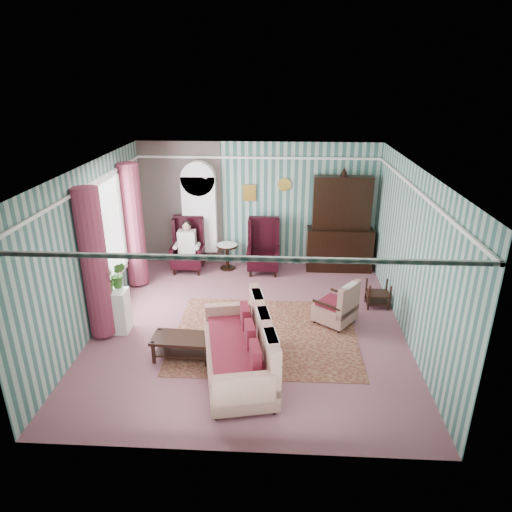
# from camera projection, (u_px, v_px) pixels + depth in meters

# --- Properties ---
(floor) EXTENTS (6.00, 6.00, 0.00)m
(floor) POSITION_uv_depth(u_px,v_px,m) (250.00, 326.00, 8.36)
(floor) COLOR #985864
(floor) RESTS_ON ground
(room_shell) EXTENTS (5.53, 6.02, 2.91)m
(room_shell) POSITION_uv_depth(u_px,v_px,m) (214.00, 218.00, 7.81)
(room_shell) COLOR #39685F
(room_shell) RESTS_ON ground
(bookcase) EXTENTS (0.80, 0.28, 2.24)m
(bookcase) POSITION_uv_depth(u_px,v_px,m) (200.00, 220.00, 10.64)
(bookcase) COLOR silver
(bookcase) RESTS_ON floor
(dresser_hutch) EXTENTS (1.50, 0.56, 2.36)m
(dresser_hutch) POSITION_uv_depth(u_px,v_px,m) (341.00, 221.00, 10.34)
(dresser_hutch) COLOR black
(dresser_hutch) RESTS_ON floor
(wingback_left) EXTENTS (0.76, 0.80, 1.25)m
(wingback_left) POSITION_uv_depth(u_px,v_px,m) (187.00, 245.00, 10.48)
(wingback_left) COLOR black
(wingback_left) RESTS_ON floor
(wingback_right) EXTENTS (0.76, 0.80, 1.25)m
(wingback_right) POSITION_uv_depth(u_px,v_px,m) (263.00, 247.00, 10.39)
(wingback_right) COLOR black
(wingback_right) RESTS_ON floor
(seated_woman) EXTENTS (0.44, 0.40, 1.18)m
(seated_woman) POSITION_uv_depth(u_px,v_px,m) (187.00, 247.00, 10.49)
(seated_woman) COLOR silver
(seated_woman) RESTS_ON floor
(round_side_table) EXTENTS (0.50, 0.50, 0.60)m
(round_side_table) POSITION_uv_depth(u_px,v_px,m) (227.00, 257.00, 10.69)
(round_side_table) COLOR black
(round_side_table) RESTS_ON floor
(nest_table) EXTENTS (0.45, 0.38, 0.54)m
(nest_table) POSITION_uv_depth(u_px,v_px,m) (378.00, 294.00, 8.97)
(nest_table) COLOR black
(nest_table) RESTS_ON floor
(plant_stand) EXTENTS (0.55, 0.35, 0.80)m
(plant_stand) POSITION_uv_depth(u_px,v_px,m) (113.00, 311.00, 8.06)
(plant_stand) COLOR silver
(plant_stand) RESTS_ON floor
(rug) EXTENTS (3.20, 2.60, 0.01)m
(rug) POSITION_uv_depth(u_px,v_px,m) (265.00, 335.00, 8.07)
(rug) COLOR #47171B
(rug) RESTS_ON floor
(sofa) EXTENTS (1.45, 2.28, 1.14)m
(sofa) POSITION_uv_depth(u_px,v_px,m) (237.00, 343.00, 6.80)
(sofa) COLOR beige
(sofa) RESTS_ON floor
(floral_armchair) EXTENTS (1.13, 1.10, 0.90)m
(floral_armchair) POSITION_uv_depth(u_px,v_px,m) (335.00, 301.00, 8.30)
(floral_armchair) COLOR #BEBA93
(floral_armchair) RESTS_ON floor
(coffee_table) EXTENTS (1.00, 0.54, 0.38)m
(coffee_table) POSITION_uv_depth(u_px,v_px,m) (183.00, 347.00, 7.36)
(coffee_table) COLOR black
(coffee_table) RESTS_ON floor
(potted_plant_a) EXTENTS (0.46, 0.43, 0.42)m
(potted_plant_a) POSITION_uv_depth(u_px,v_px,m) (107.00, 281.00, 7.78)
(potted_plant_a) COLOR #1D4E18
(potted_plant_a) RESTS_ON plant_stand
(potted_plant_b) EXTENTS (0.29, 0.25, 0.48)m
(potted_plant_b) POSITION_uv_depth(u_px,v_px,m) (118.00, 275.00, 7.95)
(potted_plant_b) COLOR #174919
(potted_plant_b) RESTS_ON plant_stand
(potted_plant_c) EXTENTS (0.25, 0.25, 0.38)m
(potted_plant_c) POSITION_uv_depth(u_px,v_px,m) (107.00, 280.00, 7.88)
(potted_plant_c) COLOR #1A4A17
(potted_plant_c) RESTS_ON plant_stand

